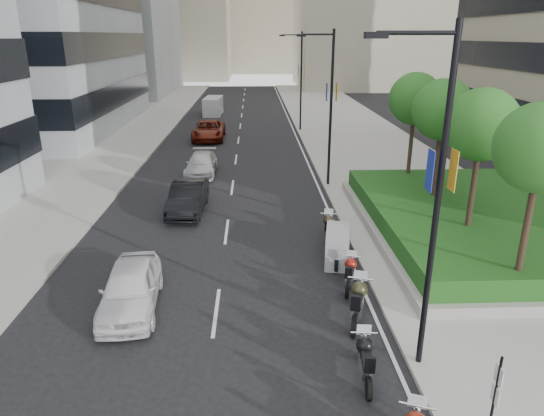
{
  "coord_description": "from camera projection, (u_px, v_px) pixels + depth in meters",
  "views": [
    {
      "loc": [
        -0.19,
        -10.04,
        8.64
      ],
      "look_at": [
        0.54,
        8.57,
        2.0
      ],
      "focal_mm": 32.0,
      "sensor_mm": 36.0,
      "label": 1
    }
  ],
  "objects": [
    {
      "name": "sidewalk_left",
      "position": [
        111.0,
        145.0,
        40.13
      ],
      "size": [
        8.0,
        100.0,
        0.15
      ],
      "primitive_type": "cube",
      "color": "#9E9B93",
      "rests_on": "ground"
    },
    {
      "name": "motorcycle_5",
      "position": [
        337.0,
        246.0,
        19.43
      ],
      "size": [
        1.26,
        2.32,
        1.33
      ],
      "rotation": [
        0.0,
        0.0,
        1.4
      ],
      "color": "black",
      "rests_on": "ground"
    },
    {
      "name": "delivery_van",
      "position": [
        213.0,
        107.0,
        55.42
      ],
      "size": [
        2.08,
        4.82,
        1.98
      ],
      "rotation": [
        0.0,
        0.0,
        -0.06
      ],
      "color": "silver",
      "rests_on": "ground"
    },
    {
      "name": "tree_0",
      "position": [
        541.0,
        149.0,
        14.61
      ],
      "size": [
        2.8,
        2.8,
        6.3
      ],
      "color": "#332319",
      "rests_on": "planter"
    },
    {
      "name": "car_c",
      "position": [
        202.0,
        164.0,
        31.8
      ],
      "size": [
        1.96,
        4.71,
        1.36
      ],
      "primitive_type": "imported",
      "rotation": [
        0.0,
        0.0,
        -0.01
      ],
      "color": "silver",
      "rests_on": "ground"
    },
    {
      "name": "planter",
      "position": [
        478.0,
        229.0,
        22.02
      ],
      "size": [
        10.0,
        14.0,
        0.4
      ],
      "primitive_type": "cube",
      "color": "#98968E",
      "rests_on": "sidewalk_right"
    },
    {
      "name": "tree_3",
      "position": [
        415.0,
        99.0,
        25.9
      ],
      "size": [
        2.8,
        2.8,
        6.3
      ],
      "color": "#332319",
      "rests_on": "planter"
    },
    {
      "name": "hedge",
      "position": [
        480.0,
        217.0,
        21.82
      ],
      "size": [
        9.4,
        13.4,
        0.8
      ],
      "primitive_type": "cube",
      "color": "#134315",
      "rests_on": "planter"
    },
    {
      "name": "lamp_post_1",
      "position": [
        328.0,
        102.0,
        27.75
      ],
      "size": [
        2.34,
        0.45,
        9.0
      ],
      "color": "black",
      "rests_on": "ground"
    },
    {
      "name": "motorcycle_4",
      "position": [
        350.0,
        273.0,
        17.51
      ],
      "size": [
        0.82,
        2.02,
        1.03
      ],
      "rotation": [
        0.0,
        0.0,
        1.29
      ],
      "color": "black",
      "rests_on": "ground"
    },
    {
      "name": "motorcycle_6",
      "position": [
        328.0,
        228.0,
        21.54
      ],
      "size": [
        0.73,
        2.17,
        1.09
      ],
      "rotation": [
        0.0,
        0.0,
        1.39
      ],
      "color": "black",
      "rests_on": "ground"
    },
    {
      "name": "car_b",
      "position": [
        188.0,
        197.0,
        24.96
      ],
      "size": [
        1.81,
        4.73,
        1.54
      ],
      "primitive_type": "imported",
      "rotation": [
        0.0,
        0.0,
        -0.04
      ],
      "color": "black",
      "rests_on": "ground"
    },
    {
      "name": "tree_2",
      "position": [
        443.0,
        110.0,
        22.14
      ],
      "size": [
        2.8,
        2.8,
        6.3
      ],
      "color": "#332319",
      "rests_on": "planter"
    },
    {
      "name": "motorcycle_3",
      "position": [
        358.0,
        302.0,
        15.42
      ],
      "size": [
        1.01,
        2.37,
        1.22
      ],
      "rotation": [
        0.0,
        0.0,
        1.26
      ],
      "color": "black",
      "rests_on": "ground"
    },
    {
      "name": "lamp_post_0",
      "position": [
        433.0,
        192.0,
        11.75
      ],
      "size": [
        2.34,
        0.45,
        9.0
      ],
      "color": "black",
      "rests_on": "ground"
    },
    {
      "name": "car_d",
      "position": [
        209.0,
        130.0,
        42.48
      ],
      "size": [
        2.67,
        5.79,
        1.61
      ],
      "primitive_type": "imported",
      "rotation": [
        0.0,
        0.0,
        -0.0
      ],
      "color": "#60180B",
      "rests_on": "ground"
    },
    {
      "name": "motorcycle_2",
      "position": [
        365.0,
        359.0,
        12.8
      ],
      "size": [
        0.72,
        2.17,
        1.08
      ],
      "rotation": [
        0.0,
        0.0,
        1.48
      ],
      "color": "black",
      "rests_on": "ground"
    },
    {
      "name": "ground",
      "position": [
        264.0,
        395.0,
        12.36
      ],
      "size": [
        160.0,
        160.0,
        0.0
      ],
      "primitive_type": "plane",
      "color": "black",
      "rests_on": "ground"
    },
    {
      "name": "tree_1",
      "position": [
        482.0,
        125.0,
        18.38
      ],
      "size": [
        2.8,
        2.8,
        6.3
      ],
      "color": "#332319",
      "rests_on": "planter"
    },
    {
      "name": "lamp_post_2",
      "position": [
        299.0,
        77.0,
        44.69
      ],
      "size": [
        2.34,
        0.45,
        9.0
      ],
      "color": "black",
      "rests_on": "ground"
    },
    {
      "name": "lane_edge",
      "position": [
        300.0,
        144.0,
        40.73
      ],
      "size": [
        0.12,
        100.0,
        0.01
      ],
      "primitive_type": "cube",
      "color": "silver",
      "rests_on": "ground"
    },
    {
      "name": "lane_centre",
      "position": [
        238.0,
        145.0,
        40.54
      ],
      "size": [
        0.12,
        100.0,
        0.01
      ],
      "primitive_type": "cube",
      "color": "silver",
      "rests_on": "ground"
    },
    {
      "name": "parking_sign",
      "position": [
        494.0,
        399.0,
        10.16
      ],
      "size": [
        0.06,
        0.32,
        2.5
      ],
      "color": "black",
      "rests_on": "ground"
    },
    {
      "name": "sidewalk_right",
      "position": [
        362.0,
        143.0,
        40.9
      ],
      "size": [
        10.0,
        100.0,
        0.15
      ],
      "primitive_type": "cube",
      "color": "#9E9B93",
      "rests_on": "ground"
    },
    {
      "name": "car_a",
      "position": [
        130.0,
        288.0,
        16.04
      ],
      "size": [
        2.17,
        4.61,
        1.52
      ],
      "primitive_type": "imported",
      "rotation": [
        0.0,
        0.0,
        0.08
      ],
      "color": "white",
      "rests_on": "ground"
    }
  ]
}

